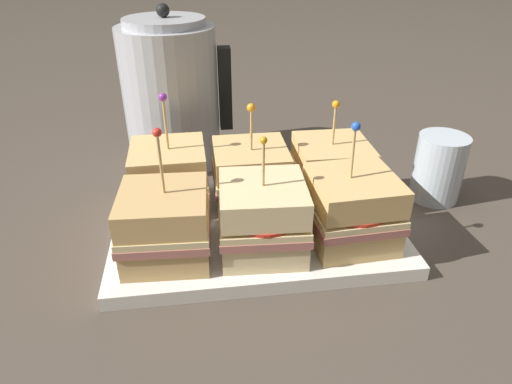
% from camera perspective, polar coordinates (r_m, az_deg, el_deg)
% --- Properties ---
extents(ground_plane, '(6.00, 6.00, 0.00)m').
position_cam_1_polar(ground_plane, '(0.61, -0.00, -5.19)').
color(ground_plane, '#4C4238').
extents(serving_platter, '(0.36, 0.24, 0.02)m').
position_cam_1_polar(serving_platter, '(0.60, -0.00, -4.48)').
color(serving_platter, white).
rests_on(serving_platter, ground_plane).
extents(sandwich_front_left, '(0.11, 0.11, 0.16)m').
position_cam_1_polar(sandwich_front_left, '(0.53, -11.28, -4.05)').
color(sandwich_front_left, tan).
rests_on(sandwich_front_left, serving_platter).
extents(sandwich_front_center, '(0.11, 0.11, 0.14)m').
position_cam_1_polar(sandwich_front_center, '(0.53, 1.02, -3.27)').
color(sandwich_front_center, beige).
rests_on(sandwich_front_center, serving_platter).
extents(sandwich_front_right, '(0.11, 0.11, 0.15)m').
position_cam_1_polar(sandwich_front_right, '(0.55, 11.88, -2.18)').
color(sandwich_front_right, tan).
rests_on(sandwich_front_right, serving_platter).
extents(sandwich_back_left, '(0.10, 0.10, 0.16)m').
position_cam_1_polar(sandwich_back_left, '(0.62, -10.73, 1.79)').
color(sandwich_back_left, tan).
rests_on(sandwich_back_left, serving_platter).
extents(sandwich_back_center, '(0.10, 0.10, 0.15)m').
position_cam_1_polar(sandwich_back_center, '(0.62, -0.79, 2.09)').
color(sandwich_back_center, tan).
rests_on(sandwich_back_center, serving_platter).
extents(sandwich_back_right, '(0.10, 0.10, 0.14)m').
position_cam_1_polar(sandwich_back_right, '(0.64, 9.38, 2.72)').
color(sandwich_back_right, tan).
rests_on(sandwich_back_right, serving_platter).
extents(kettle_steel, '(0.17, 0.15, 0.26)m').
position_cam_1_polar(kettle_steel, '(0.77, -10.51, 11.82)').
color(kettle_steel, '#B7BABF').
rests_on(kettle_steel, ground_plane).
extents(drinking_glass, '(0.07, 0.07, 0.10)m').
position_cam_1_polar(drinking_glass, '(0.71, 21.86, 2.82)').
color(drinking_glass, silver).
rests_on(drinking_glass, ground_plane).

